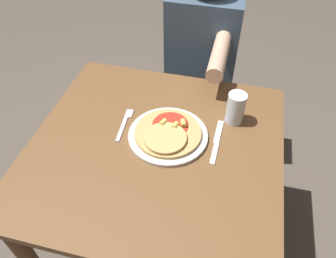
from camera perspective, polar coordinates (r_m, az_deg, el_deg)
ground_plane at (r=1.80m, az=-1.62°, el=-18.72°), size 8.00×8.00×0.00m
dining_table at (r=1.28m, az=-2.17°, el=-6.68°), size 0.90×0.88×0.74m
plate at (r=1.21m, az=0.00°, el=-1.10°), size 0.29×0.29×0.01m
pizza at (r=1.19m, az=-0.04°, el=-0.73°), size 0.24×0.24×0.04m
fork at (r=1.27m, az=-7.51°, el=1.14°), size 0.03×0.18×0.00m
knife at (r=1.20m, az=8.45°, el=-2.29°), size 0.03×0.22×0.00m
drinking_glass at (r=1.25m, az=11.69°, el=3.56°), size 0.07×0.07×0.13m
person_diner at (r=1.73m, az=5.98°, el=12.70°), size 0.35×0.52×1.18m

